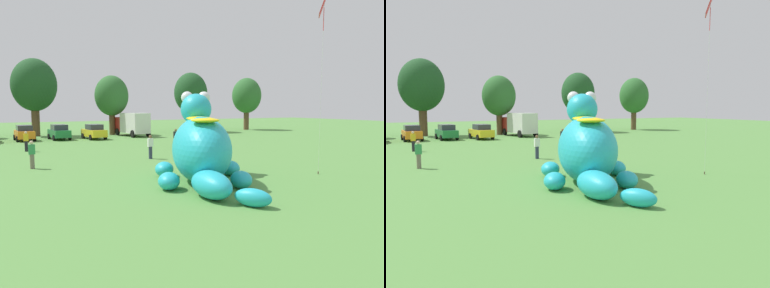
{
  "view_description": "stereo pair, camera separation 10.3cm",
  "coord_description": "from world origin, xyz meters",
  "views": [
    {
      "loc": [
        -8.99,
        -15.76,
        3.76
      ],
      "look_at": [
        -0.27,
        1.03,
        1.81
      ],
      "focal_mm": 34.18,
      "sensor_mm": 36.0,
      "label": 1
    },
    {
      "loc": [
        -8.9,
        -15.8,
        3.76
      ],
      "look_at": [
        -0.27,
        1.03,
        1.81
      ],
      "focal_mm": 34.18,
      "sensor_mm": 36.0,
      "label": 2
    }
  ],
  "objects": [
    {
      "name": "spectator_near_inflatable",
      "position": [
        0.4,
        8.82,
        0.85
      ],
      "size": [
        0.38,
        0.26,
        1.71
      ],
      "color": "#2D334C",
      "rests_on": "ground"
    },
    {
      "name": "tree_centre_left",
      "position": [
        4.02,
        32.4,
        5.13
      ],
      "size": [
        4.42,
        4.42,
        7.84
      ],
      "color": "brown",
      "rests_on": "ground"
    },
    {
      "name": "giant_inflatable_creature",
      "position": [
        -0.26,
        0.01,
        1.68
      ],
      "size": [
        5.87,
        9.23,
        4.6
      ],
      "color": "#23B2C6",
      "rests_on": "ground"
    },
    {
      "name": "car_yellow",
      "position": [
        0.36,
        26.77,
        0.86
      ],
      "size": [
        2.34,
        4.29,
        1.72
      ],
      "color": "yellow",
      "rests_on": "ground"
    },
    {
      "name": "spectator_by_cars",
      "position": [
        6.05,
        15.78,
        0.85
      ],
      "size": [
        0.38,
        0.26,
        1.71
      ],
      "color": "#2D334C",
      "rests_on": "ground"
    },
    {
      "name": "spectator_mid_field",
      "position": [
        -7.5,
        8.13,
        0.85
      ],
      "size": [
        0.38,
        0.26,
        1.71
      ],
      "color": "#726656",
      "rests_on": "ground"
    },
    {
      "name": "box_truck",
      "position": [
        5.74,
        29.08,
        1.6
      ],
      "size": [
        2.98,
        6.6,
        2.95
      ],
      "color": "#B2231E",
      "rests_on": "ground"
    },
    {
      "name": "tree_centre_right",
      "position": [
        26.34,
        33.04,
        5.46
      ],
      "size": [
        4.7,
        4.7,
        8.35
      ],
      "color": "brown",
      "rests_on": "ground"
    },
    {
      "name": "tree_mid_left",
      "position": [
        -5.22,
        34.62,
        6.39
      ],
      "size": [
        5.51,
        5.51,
        9.77
      ],
      "color": "brown",
      "rests_on": "ground"
    },
    {
      "name": "tethered_flying_kite",
      "position": [
        6.53,
        -1.17,
        9.13
      ],
      "size": [
        1.13,
        1.13,
        10.03
      ],
      "color": "brown",
      "rests_on": "ground"
    },
    {
      "name": "spectator_wandering",
      "position": [
        5.15,
        14.73,
        0.85
      ],
      "size": [
        0.38,
        0.26,
        1.71
      ],
      "color": "#726656",
      "rests_on": "ground"
    },
    {
      "name": "ground_plane",
      "position": [
        0.0,
        0.0,
        0.0
      ],
      "size": [
        160.0,
        160.0,
        0.0
      ],
      "primitive_type": "plane",
      "color": "#568E42"
    },
    {
      "name": "spectator_far_side",
      "position": [
        -7.3,
        17.61,
        0.85
      ],
      "size": [
        0.38,
        0.26,
        1.71
      ],
      "color": "black",
      "rests_on": "ground"
    },
    {
      "name": "tree_centre",
      "position": [
        15.96,
        32.67,
        5.71
      ],
      "size": [
        4.92,
        4.92,
        8.73
      ],
      "color": "brown",
      "rests_on": "ground"
    },
    {
      "name": "car_green",
      "position": [
        -3.31,
        27.95,
        0.86
      ],
      "size": [
        2.24,
        4.25,
        1.72
      ],
      "color": "#1E7238",
      "rests_on": "ground"
    },
    {
      "name": "car_orange",
      "position": [
        -6.9,
        28.27,
        0.86
      ],
      "size": [
        2.16,
        4.21,
        1.72
      ],
      "color": "orange",
      "rests_on": "ground"
    }
  ]
}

